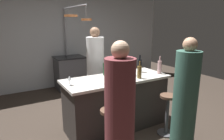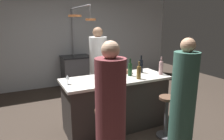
{
  "view_description": "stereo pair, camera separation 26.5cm",
  "coord_description": "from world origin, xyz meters",
  "px_view_note": "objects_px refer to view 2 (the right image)",
  "views": [
    {
      "loc": [
        -1.68,
        -2.73,
        1.81
      ],
      "look_at": [
        0.0,
        0.15,
        1.0
      ],
      "focal_mm": 31.87,
      "sensor_mm": 36.0,
      "label": 1
    },
    {
      "loc": [
        -1.44,
        -2.85,
        1.81
      ],
      "look_at": [
        0.0,
        0.15,
        1.0
      ],
      "focal_mm": 31.87,
      "sensor_mm": 36.0,
      "label": 2
    }
  ],
  "objects_px": {
    "wine_glass_near_left_guest": "(111,69)",
    "bar_stool_left": "(105,130)",
    "guest_left": "(111,118)",
    "wine_bottle_dark": "(141,66)",
    "stove_range": "(77,72)",
    "wine_bottle_rose": "(161,68)",
    "chef": "(98,72)",
    "wine_bottle_amber": "(139,72)",
    "guest_right": "(183,101)",
    "pepper_mill": "(106,73)",
    "wine_bottle_red": "(130,69)",
    "mixing_bowl_wooden": "(128,72)",
    "wine_glass_near_right_guest": "(117,71)",
    "wine_bottle_green": "(105,68)",
    "wine_glass_by_chef": "(67,77)",
    "bar_stool_right": "(166,115)",
    "mixing_bowl_ceramic": "(111,80)"
  },
  "relations": [
    {
      "from": "stove_range",
      "to": "guest_right",
      "type": "distance_m",
      "value": 3.47
    },
    {
      "from": "guest_left",
      "to": "wine_bottle_red",
      "type": "relative_size",
      "value": 5.39
    },
    {
      "from": "mixing_bowl_wooden",
      "to": "wine_bottle_amber",
      "type": "bearing_deg",
      "value": -94.48
    },
    {
      "from": "chef",
      "to": "wine_bottle_amber",
      "type": "relative_size",
      "value": 5.91
    },
    {
      "from": "wine_bottle_rose",
      "to": "chef",
      "type": "bearing_deg",
      "value": 124.99
    },
    {
      "from": "chef",
      "to": "wine_glass_near_left_guest",
      "type": "xyz_separation_m",
      "value": [
        -0.05,
        -0.72,
        0.21
      ]
    },
    {
      "from": "wine_bottle_green",
      "to": "wine_glass_by_chef",
      "type": "xyz_separation_m",
      "value": [
        -0.73,
        -0.26,
        -0.01
      ]
    },
    {
      "from": "wine_bottle_rose",
      "to": "wine_glass_near_left_guest",
      "type": "bearing_deg",
      "value": 156.02
    },
    {
      "from": "chef",
      "to": "guest_right",
      "type": "distance_m",
      "value": 1.95
    },
    {
      "from": "guest_left",
      "to": "wine_bottle_dark",
      "type": "xyz_separation_m",
      "value": [
        1.14,
        1.12,
        0.27
      ]
    },
    {
      "from": "stove_range",
      "to": "wine_bottle_dark",
      "type": "distance_m",
      "value": 2.47
    },
    {
      "from": "wine_glass_near_left_guest",
      "to": "mixing_bowl_ceramic",
      "type": "bearing_deg",
      "value": -116.26
    },
    {
      "from": "stove_range",
      "to": "bar_stool_right",
      "type": "distance_m",
      "value": 3.13
    },
    {
      "from": "stove_range",
      "to": "wine_bottle_rose",
      "type": "bearing_deg",
      "value": -72.78
    },
    {
      "from": "wine_bottle_amber",
      "to": "wine_glass_near_left_guest",
      "type": "distance_m",
      "value": 0.52
    },
    {
      "from": "wine_bottle_rose",
      "to": "bar_stool_right",
      "type": "bearing_deg",
      "value": -115.56
    },
    {
      "from": "guest_left",
      "to": "wine_bottle_amber",
      "type": "relative_size",
      "value": 5.62
    },
    {
      "from": "chef",
      "to": "mixing_bowl_wooden",
      "type": "height_order",
      "value": "chef"
    },
    {
      "from": "wine_glass_by_chef",
      "to": "bar_stool_left",
      "type": "bearing_deg",
      "value": -61.76
    },
    {
      "from": "bar_stool_left",
      "to": "pepper_mill",
      "type": "relative_size",
      "value": 3.24
    },
    {
      "from": "stove_range",
      "to": "wine_bottle_amber",
      "type": "xyz_separation_m",
      "value": [
        0.31,
        -2.67,
        0.56
      ]
    },
    {
      "from": "guest_right",
      "to": "wine_glass_near_left_guest",
      "type": "height_order",
      "value": "guest_right"
    },
    {
      "from": "stove_range",
      "to": "chef",
      "type": "relative_size",
      "value": 0.52
    },
    {
      "from": "wine_bottle_red",
      "to": "wine_glass_near_left_guest",
      "type": "xyz_separation_m",
      "value": [
        -0.27,
        0.19,
        -0.01
      ]
    },
    {
      "from": "pepper_mill",
      "to": "wine_glass_near_right_guest",
      "type": "bearing_deg",
      "value": 6.01
    },
    {
      "from": "guest_left",
      "to": "mixing_bowl_wooden",
      "type": "bearing_deg",
      "value": 52.15
    },
    {
      "from": "wine_bottle_dark",
      "to": "wine_glass_near_right_guest",
      "type": "distance_m",
      "value": 0.56
    },
    {
      "from": "bar_stool_right",
      "to": "wine_bottle_green",
      "type": "bearing_deg",
      "value": 127.59
    },
    {
      "from": "stove_range",
      "to": "guest_left",
      "type": "relative_size",
      "value": 0.55
    },
    {
      "from": "wine_bottle_rose",
      "to": "wine_glass_near_left_guest",
      "type": "distance_m",
      "value": 0.88
    },
    {
      "from": "guest_right",
      "to": "wine_bottle_rose",
      "type": "distance_m",
      "value": 0.89
    },
    {
      "from": "wine_glass_near_left_guest",
      "to": "bar_stool_left",
      "type": "bearing_deg",
      "value": -120.72
    },
    {
      "from": "wine_glass_by_chef",
      "to": "wine_glass_near_right_guest",
      "type": "relative_size",
      "value": 1.0
    },
    {
      "from": "wine_bottle_dark",
      "to": "wine_bottle_red",
      "type": "bearing_deg",
      "value": -159.89
    },
    {
      "from": "bar_stool_left",
      "to": "guest_right",
      "type": "distance_m",
      "value": 1.16
    },
    {
      "from": "bar_stool_left",
      "to": "wine_bottle_dark",
      "type": "relative_size",
      "value": 2.13
    },
    {
      "from": "bar_stool_left",
      "to": "wine_glass_near_left_guest",
      "type": "distance_m",
      "value": 1.14
    },
    {
      "from": "wine_bottle_rose",
      "to": "wine_bottle_dark",
      "type": "bearing_deg",
      "value": 130.45
    },
    {
      "from": "pepper_mill",
      "to": "wine_glass_near_right_guest",
      "type": "xyz_separation_m",
      "value": [
        0.22,
        0.02,
        0.0
      ]
    },
    {
      "from": "chef",
      "to": "bar_stool_left",
      "type": "relative_size",
      "value": 2.51
    },
    {
      "from": "chef",
      "to": "pepper_mill",
      "type": "relative_size",
      "value": 8.14
    },
    {
      "from": "wine_bottle_green",
      "to": "wine_bottle_dark",
      "type": "bearing_deg",
      "value": -11.59
    },
    {
      "from": "stove_range",
      "to": "guest_right",
      "type": "height_order",
      "value": "guest_right"
    },
    {
      "from": "guest_left",
      "to": "wine_bottle_rose",
      "type": "height_order",
      "value": "guest_left"
    },
    {
      "from": "wine_bottle_green",
      "to": "wine_glass_by_chef",
      "type": "height_order",
      "value": "wine_bottle_green"
    },
    {
      "from": "wine_bottle_rose",
      "to": "wine_bottle_amber",
      "type": "bearing_deg",
      "value": -172.88
    },
    {
      "from": "chef",
      "to": "bar_stool_right",
      "type": "height_order",
      "value": "chef"
    },
    {
      "from": "wine_bottle_red",
      "to": "wine_glass_near_right_guest",
      "type": "height_order",
      "value": "wine_bottle_red"
    },
    {
      "from": "pepper_mill",
      "to": "wine_bottle_rose",
      "type": "xyz_separation_m",
      "value": [
        1.0,
        -0.14,
        0.02
      ]
    },
    {
      "from": "pepper_mill",
      "to": "wine_bottle_red",
      "type": "height_order",
      "value": "wine_bottle_red"
    }
  ]
}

